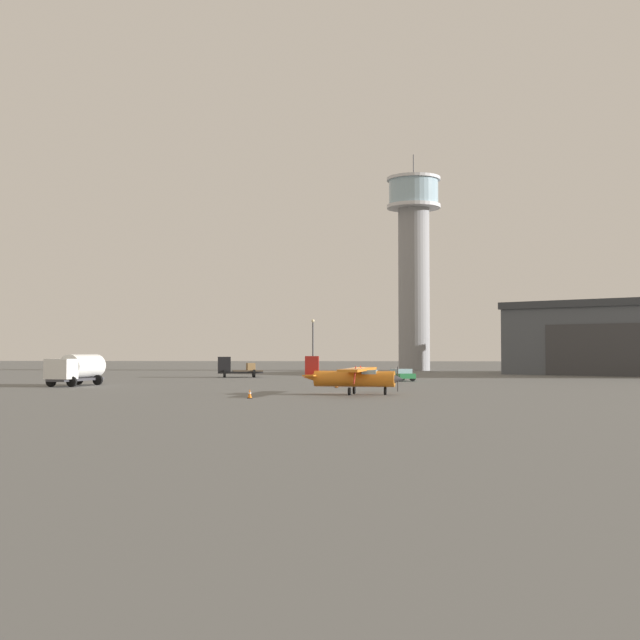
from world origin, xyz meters
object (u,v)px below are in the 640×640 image
control_tower (414,257)px  traffic_cone_near_right (337,385)px  airplane_orange (353,377)px  truck_flatbed_black (233,367)px  truck_fuel_tanker_white (77,368)px  traffic_cone_near_left (250,394)px  car_green (401,374)px  light_post_east (313,341)px

control_tower → traffic_cone_near_right: (-9.92, -66.82, -19.03)m
airplane_orange → truck_flatbed_black: airplane_orange is taller
airplane_orange → traffic_cone_near_right: airplane_orange is taller
control_tower → truck_fuel_tanker_white: 75.31m
traffic_cone_near_right → traffic_cone_near_left: bearing=-106.9°
truck_fuel_tanker_white → truck_flatbed_black: truck_fuel_tanker_white is taller
truck_flatbed_black → traffic_cone_near_left: truck_flatbed_black is taller
car_green → traffic_cone_near_right: size_ratio=8.44×
car_green → light_post_east: size_ratio=0.63×
traffic_cone_near_right → truck_fuel_tanker_white: bearing=174.2°
traffic_cone_near_left → traffic_cone_near_right: bearing=73.1°
truck_fuel_tanker_white → traffic_cone_near_right: (25.21, -2.57, -1.41)m
car_green → traffic_cone_near_right: car_green is taller
airplane_orange → truck_fuel_tanker_white: (-27.08, 14.32, 0.31)m
airplane_orange → car_green: bearing=89.2°
truck_flatbed_black → light_post_east: (9.50, 8.78, 3.38)m
control_tower → traffic_cone_near_right: control_tower is taller
control_tower → airplane_orange: (-8.05, -78.57, -17.93)m
traffic_cone_near_left → airplane_orange: bearing=38.6°
truck_flatbed_black → car_green: (20.88, -11.43, -0.52)m
truck_flatbed_black → traffic_cone_near_right: 32.43m
traffic_cone_near_left → traffic_cone_near_right: (5.31, 17.48, -0.04)m
truck_fuel_tanker_white → traffic_cone_near_left: size_ratio=11.45×
traffic_cone_near_left → traffic_cone_near_right: size_ratio=1.14×
control_tower → car_green: size_ratio=7.64×
car_green → traffic_cone_near_left: 36.88m
truck_fuel_tanker_white → truck_flatbed_black: bearing=169.6°
traffic_cone_near_left → light_post_east: bearing=89.8°
airplane_orange → traffic_cone_near_right: 11.95m
truck_flatbed_black → traffic_cone_near_right: bearing=105.2°
airplane_orange → car_green: 29.61m
truck_flatbed_black → traffic_cone_near_right: (14.59, -28.95, -0.98)m
truck_fuel_tanker_white → traffic_cone_near_left: (19.90, -20.05, -1.37)m
control_tower → truck_fuel_tanker_white: bearing=-118.7°
truck_fuel_tanker_white → truck_flatbed_black: 28.44m
truck_fuel_tanker_white → traffic_cone_near_left: 28.28m
car_green → truck_fuel_tanker_white: bearing=94.7°
truck_flatbed_black → light_post_east: size_ratio=0.79×
control_tower → traffic_cone_near_left: 87.74m
car_green → airplane_orange: bearing=150.8°
airplane_orange → truck_fuel_tanker_white: 30.63m
control_tower → traffic_cone_near_left: bearing=-100.2°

